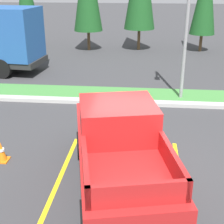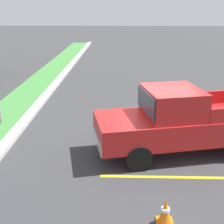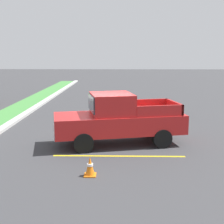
# 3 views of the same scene
# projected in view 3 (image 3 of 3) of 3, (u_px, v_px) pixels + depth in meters

# --- Properties ---
(ground_plane) EXTENTS (120.00, 120.00, 0.00)m
(ground_plane) POSITION_uv_depth(u_px,v_px,m) (103.00, 141.00, 13.22)
(ground_plane) COLOR #38383A
(parking_line_near) EXTENTS (0.12, 4.80, 0.01)m
(parking_line_near) POSITION_uv_depth(u_px,v_px,m) (119.00, 156.00, 11.21)
(parking_line_near) COLOR yellow
(parking_line_near) RESTS_ON ground
(parking_line_far) EXTENTS (0.12, 4.80, 0.01)m
(parking_line_far) POSITION_uv_depth(u_px,v_px,m) (119.00, 134.00, 14.26)
(parking_line_far) COLOR yellow
(parking_line_far) RESTS_ON ground
(pickup_truck_main) EXTENTS (2.98, 5.51, 2.10)m
(pickup_truck_main) POSITION_uv_depth(u_px,v_px,m) (118.00, 119.00, 12.53)
(pickup_truck_main) COLOR black
(pickup_truck_main) RESTS_ON ground
(traffic_cone) EXTENTS (0.36, 0.36, 0.60)m
(traffic_cone) POSITION_uv_depth(u_px,v_px,m) (90.00, 167.00, 9.38)
(traffic_cone) COLOR orange
(traffic_cone) RESTS_ON ground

